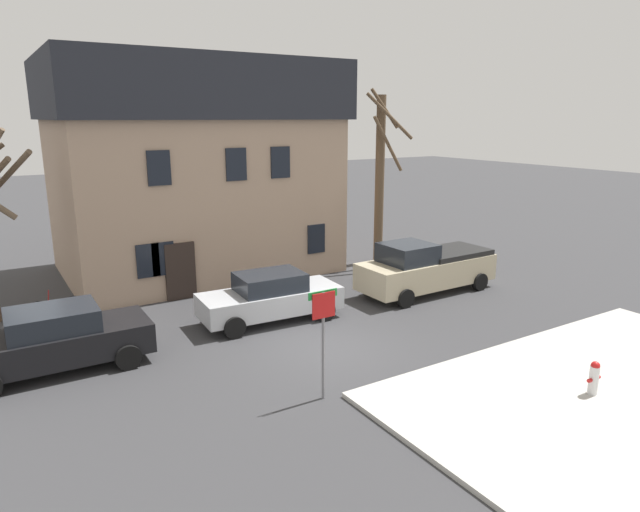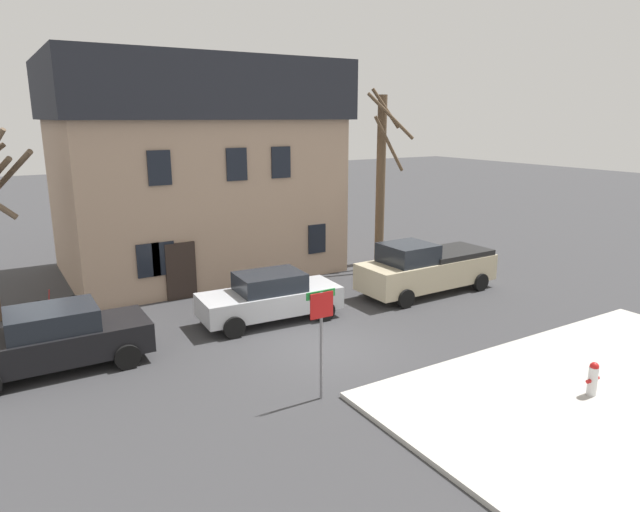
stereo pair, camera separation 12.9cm
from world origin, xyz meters
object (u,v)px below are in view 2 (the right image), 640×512
(car_black_sedan, at_px, (54,339))
(bicycle_leaning, at_px, (57,308))
(car_silver_sedan, at_px, (270,297))
(building_main, at_px, (194,167))
(pickup_truck_beige, at_px, (426,268))
(tree_bare_far, at_px, (381,175))
(street_sign_pole, at_px, (321,324))
(fire_hydrant, at_px, (593,378))

(car_black_sedan, xyz_separation_m, bicycle_leaning, (0.53, 4.20, -0.48))
(car_silver_sedan, bearing_deg, building_main, 87.98)
(pickup_truck_beige, xyz_separation_m, bicycle_leaning, (-12.33, 4.21, -0.60))
(tree_bare_far, bearing_deg, bicycle_leaning, -178.25)
(car_silver_sedan, bearing_deg, pickup_truck_beige, -3.08)
(bicycle_leaning, bearing_deg, tree_bare_far, 1.75)
(car_silver_sedan, relative_size, street_sign_pole, 1.75)
(car_black_sedan, distance_m, pickup_truck_beige, 12.86)
(tree_bare_far, distance_m, car_silver_sedan, 9.39)
(tree_bare_far, distance_m, fire_hydrant, 13.91)
(car_silver_sedan, bearing_deg, street_sign_pole, -103.88)
(car_silver_sedan, bearing_deg, fire_hydrant, -64.81)
(bicycle_leaning, bearing_deg, car_black_sedan, -97.14)
(car_black_sedan, height_order, pickup_truck_beige, pickup_truck_beige)
(tree_bare_far, xyz_separation_m, car_silver_sedan, (-7.73, -4.28, -3.17))
(fire_hydrant, distance_m, bicycle_leaning, 16.07)
(tree_bare_far, bearing_deg, fire_hydrant, -105.64)
(tree_bare_far, relative_size, car_black_sedan, 1.61)
(building_main, height_order, car_black_sedan, building_main)
(fire_hydrant, xyz_separation_m, bicycle_leaning, (-10.02, 12.56, -0.18))
(bicycle_leaning, bearing_deg, building_main, 31.09)
(street_sign_pole, bearing_deg, car_silver_sedan, 76.12)
(tree_bare_far, relative_size, street_sign_pole, 2.88)
(car_silver_sedan, xyz_separation_m, fire_hydrant, (4.09, -8.70, -0.27))
(car_silver_sedan, bearing_deg, tree_bare_far, 28.97)
(fire_hydrant, height_order, bicycle_leaning, bicycle_leaning)
(tree_bare_far, relative_size, fire_hydrant, 9.34)
(building_main, relative_size, bicycle_leaning, 6.38)
(building_main, bearing_deg, bicycle_leaning, -148.91)
(building_main, bearing_deg, fire_hydrant, -76.79)
(building_main, height_order, car_silver_sedan, building_main)
(pickup_truck_beige, distance_m, street_sign_pole, 9.24)
(bicycle_leaning, bearing_deg, car_silver_sedan, -33.06)
(building_main, relative_size, fire_hydrant, 13.56)
(pickup_truck_beige, bearing_deg, tree_bare_far, 73.98)
(car_silver_sedan, height_order, street_sign_pole, street_sign_pole)
(tree_bare_far, bearing_deg, car_silver_sedan, -151.03)
(building_main, xyz_separation_m, bicycle_leaning, (-6.20, -3.74, -4.09))
(pickup_truck_beige, bearing_deg, car_silver_sedan, 176.92)
(tree_bare_far, xyz_separation_m, pickup_truck_beige, (-1.33, -4.62, -3.02))
(pickup_truck_beige, bearing_deg, bicycle_leaning, 161.17)
(car_black_sedan, height_order, bicycle_leaning, car_black_sedan)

